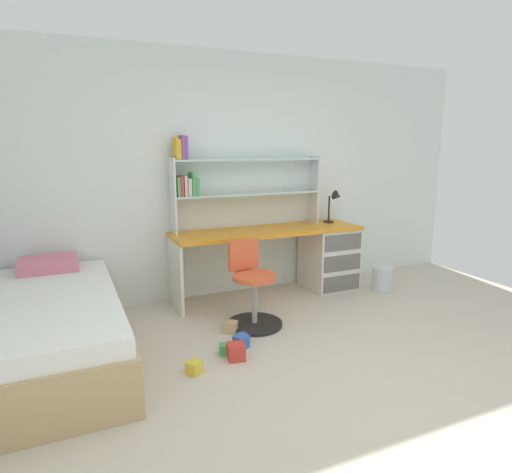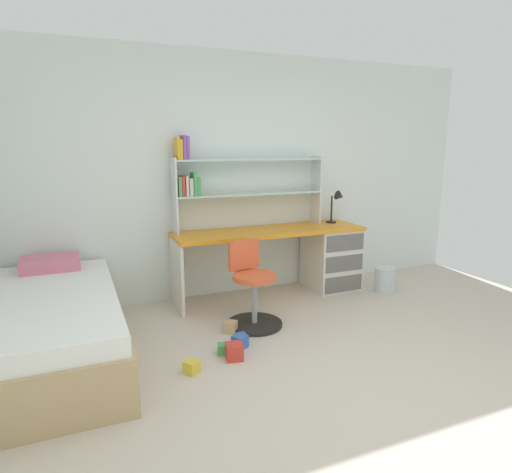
{
  "view_description": "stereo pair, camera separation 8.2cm",
  "coord_description": "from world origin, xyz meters",
  "px_view_note": "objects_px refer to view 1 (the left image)",
  "views": [
    {
      "loc": [
        -1.78,
        -2.01,
        1.66
      ],
      "look_at": [
        -0.21,
        1.52,
        0.85
      ],
      "focal_mm": 30.77,
      "sensor_mm": 36.0,
      "label": 1
    },
    {
      "loc": [
        -1.71,
        -2.04,
        1.66
      ],
      "look_at": [
        -0.21,
        1.52,
        0.85
      ],
      "focal_mm": 30.77,
      "sensor_mm": 36.0,
      "label": 2
    }
  ],
  "objects_px": {
    "desk": "(313,254)",
    "toy_block_natural_3": "(231,327)",
    "toy_block_green_0": "(224,349)",
    "waste_bin": "(382,279)",
    "toy_block_blue_5": "(241,342)",
    "bookshelf_hutch": "(227,179)",
    "toy_block_blue_4": "(242,338)",
    "toy_block_yellow_2": "(194,368)",
    "swivel_chair": "(253,293)",
    "desk_lamp": "(335,201)",
    "toy_block_red_1": "(236,352)",
    "bed_platform": "(51,330)"
  },
  "relations": [
    {
      "from": "waste_bin",
      "to": "toy_block_blue_5",
      "type": "relative_size",
      "value": 2.7
    },
    {
      "from": "swivel_chair",
      "to": "toy_block_green_0",
      "type": "distance_m",
      "value": 0.69
    },
    {
      "from": "toy_block_red_1",
      "to": "toy_block_natural_3",
      "type": "xyz_separation_m",
      "value": [
        0.14,
        0.48,
        -0.01
      ]
    },
    {
      "from": "toy_block_blue_5",
      "to": "toy_block_green_0",
      "type": "bearing_deg",
      "value": -162.6
    },
    {
      "from": "bookshelf_hutch",
      "to": "toy_block_green_0",
      "type": "xyz_separation_m",
      "value": [
        -0.53,
        -1.3,
        -1.26
      ]
    },
    {
      "from": "bookshelf_hutch",
      "to": "desk_lamp",
      "type": "distance_m",
      "value": 1.35
    },
    {
      "from": "desk",
      "to": "toy_block_red_1",
      "type": "bearing_deg",
      "value": -139.32
    },
    {
      "from": "bookshelf_hutch",
      "to": "toy_block_blue_5",
      "type": "distance_m",
      "value": 1.8
    },
    {
      "from": "toy_block_green_0",
      "to": "toy_block_natural_3",
      "type": "distance_m",
      "value": 0.41
    },
    {
      "from": "desk_lamp",
      "to": "bed_platform",
      "type": "relative_size",
      "value": 0.19
    },
    {
      "from": "toy_block_green_0",
      "to": "toy_block_red_1",
      "type": "distance_m",
      "value": 0.13
    },
    {
      "from": "waste_bin",
      "to": "toy_block_green_0",
      "type": "relative_size",
      "value": 3.38
    },
    {
      "from": "toy_block_yellow_2",
      "to": "waste_bin",
      "type": "bearing_deg",
      "value": 20.48
    },
    {
      "from": "desk",
      "to": "toy_block_yellow_2",
      "type": "bearing_deg",
      "value": -143.82
    },
    {
      "from": "bookshelf_hutch",
      "to": "toy_block_blue_4",
      "type": "bearing_deg",
      "value": -105.06
    },
    {
      "from": "toy_block_yellow_2",
      "to": "swivel_chair",
      "type": "bearing_deg",
      "value": 40.82
    },
    {
      "from": "toy_block_natural_3",
      "to": "toy_block_green_0",
      "type": "bearing_deg",
      "value": -118.41
    },
    {
      "from": "desk_lamp",
      "to": "toy_block_yellow_2",
      "type": "height_order",
      "value": "desk_lamp"
    },
    {
      "from": "bed_platform",
      "to": "toy_block_blue_4",
      "type": "height_order",
      "value": "bed_platform"
    },
    {
      "from": "swivel_chair",
      "to": "toy_block_green_0",
      "type": "relative_size",
      "value": 9.28
    },
    {
      "from": "waste_bin",
      "to": "toy_block_blue_5",
      "type": "xyz_separation_m",
      "value": [
        -2.04,
        -0.69,
        -0.09
      ]
    },
    {
      "from": "toy_block_green_0",
      "to": "desk",
      "type": "bearing_deg",
      "value": 36.86
    },
    {
      "from": "desk_lamp",
      "to": "bed_platform",
      "type": "distance_m",
      "value": 3.28
    },
    {
      "from": "swivel_chair",
      "to": "waste_bin",
      "type": "xyz_separation_m",
      "value": [
        1.76,
        0.29,
        -0.17
      ]
    },
    {
      "from": "toy_block_green_0",
      "to": "waste_bin",
      "type": "bearing_deg",
      "value": 18.57
    },
    {
      "from": "toy_block_yellow_2",
      "to": "toy_block_natural_3",
      "type": "xyz_separation_m",
      "value": [
        0.51,
        0.56,
        0.0
      ]
    },
    {
      "from": "toy_block_red_1",
      "to": "toy_block_blue_5",
      "type": "relative_size",
      "value": 1.21
    },
    {
      "from": "desk_lamp",
      "to": "toy_block_blue_5",
      "type": "relative_size",
      "value": 3.61
    },
    {
      "from": "toy_block_yellow_2",
      "to": "toy_block_blue_5",
      "type": "relative_size",
      "value": 0.9
    },
    {
      "from": "desk_lamp",
      "to": "toy_block_red_1",
      "type": "height_order",
      "value": "desk_lamp"
    },
    {
      "from": "toy_block_green_0",
      "to": "toy_block_red_1",
      "type": "xyz_separation_m",
      "value": [
        0.06,
        -0.12,
        0.02
      ]
    },
    {
      "from": "toy_block_green_0",
      "to": "toy_block_blue_4",
      "type": "distance_m",
      "value": 0.26
    },
    {
      "from": "desk",
      "to": "swivel_chair",
      "type": "distance_m",
      "value": 1.26
    },
    {
      "from": "desk_lamp",
      "to": "waste_bin",
      "type": "distance_m",
      "value": 1.05
    },
    {
      "from": "swivel_chair",
      "to": "toy_block_blue_5",
      "type": "xyz_separation_m",
      "value": [
        -0.28,
        -0.4,
        -0.26
      ]
    },
    {
      "from": "toy_block_red_1",
      "to": "toy_block_yellow_2",
      "type": "relative_size",
      "value": 1.34
    },
    {
      "from": "toy_block_red_1",
      "to": "toy_block_blue_4",
      "type": "xyz_separation_m",
      "value": [
        0.16,
        0.26,
        -0.03
      ]
    },
    {
      "from": "toy_block_red_1",
      "to": "toy_block_blue_4",
      "type": "bearing_deg",
      "value": 58.62
    },
    {
      "from": "bookshelf_hutch",
      "to": "toy_block_green_0",
      "type": "relative_size",
      "value": 19.78
    },
    {
      "from": "swivel_chair",
      "to": "toy_block_blue_4",
      "type": "height_order",
      "value": "swivel_chair"
    },
    {
      "from": "desk",
      "to": "toy_block_yellow_2",
      "type": "height_order",
      "value": "desk"
    },
    {
      "from": "toy_block_yellow_2",
      "to": "bookshelf_hutch",
      "type": "bearing_deg",
      "value": 60.87
    },
    {
      "from": "desk_lamp",
      "to": "toy_block_natural_3",
      "type": "distance_m",
      "value": 2.08
    },
    {
      "from": "bed_platform",
      "to": "toy_block_blue_5",
      "type": "bearing_deg",
      "value": -14.35
    },
    {
      "from": "bookshelf_hutch",
      "to": "toy_block_natural_3",
      "type": "height_order",
      "value": "bookshelf_hutch"
    },
    {
      "from": "bed_platform",
      "to": "waste_bin",
      "type": "relative_size",
      "value": 7.11
    },
    {
      "from": "toy_block_natural_3",
      "to": "toy_block_red_1",
      "type": "bearing_deg",
      "value": -106.39
    },
    {
      "from": "swivel_chair",
      "to": "toy_block_red_1",
      "type": "relative_size",
      "value": 6.1
    },
    {
      "from": "swivel_chair",
      "to": "toy_block_yellow_2",
      "type": "relative_size",
      "value": 8.21
    },
    {
      "from": "desk",
      "to": "toy_block_natural_3",
      "type": "xyz_separation_m",
      "value": [
        -1.31,
        -0.76,
        -0.37
      ]
    }
  ]
}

